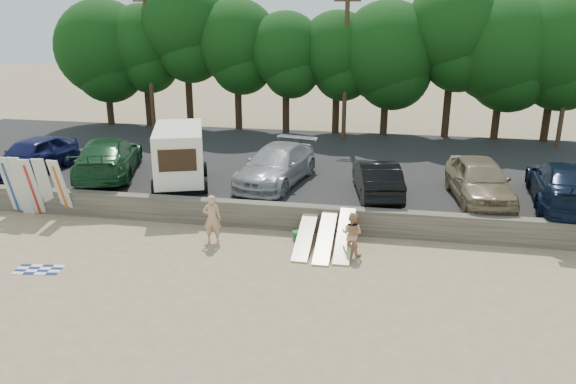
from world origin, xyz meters
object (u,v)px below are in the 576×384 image
Objects in this scene: car_0 at (32,155)px; beachgoer_b at (352,234)px; car_1 at (108,157)px; cooler at (298,235)px; beachgoer_a at (212,219)px; car_3 at (377,178)px; car_2 at (276,165)px; car_4 at (479,180)px; box_trailer at (179,153)px; car_5 at (565,184)px.

beachgoer_b is at bearing -10.25° from car_0.
cooler is (9.64, -4.28, -1.43)m from car_1.
beachgoer_a is 3.22m from cooler.
car_2 is at bearing -22.51° from car_3.
beachgoer_b is at bearing -142.03° from car_4.
box_trailer reaches higher than car_0.
box_trailer is 5.24m from beachgoer_a.
box_trailer is at bearing -9.59° from car_3.
box_trailer is at bearing 3.54° from car_0.
car_0 is at bearing -166.59° from car_2.
car_4 is at bearing 160.42° from car_1.
car_4 is 10.78m from beachgoer_a.
car_0 is at bearing -11.80° from car_3.
car_1 is 1.08× the size of car_2.
car_5 reaches higher than beachgoer_a.
car_0 is 20.18m from car_4.
box_trailer is 9.15m from beachgoer_b.
beachgoer_a is 4.76× the size of cooler.
beachgoer_b is at bearing -48.53° from box_trailer.
beachgoer_b is (-7.99, -4.65, -0.80)m from car_5.
car_2 is 11.81m from car_5.
car_3 is 2.54× the size of beachgoer_a.
car_0 is 0.88× the size of car_2.
box_trailer is 0.87× the size of car_4.
car_5 is (23.42, -0.34, 0.04)m from car_0.
car_5 is 3.36× the size of beachgoer_a.
beachgoer_a is at bearing 172.84° from cooler.
cooler is at bearing -9.10° from car_0.
car_1 reaches higher than beachgoer_a.
car_2 is 8.57m from car_4.
car_2 is 5.06m from cooler.
car_3 is at bearing -18.52° from box_trailer.
car_2 is 1.10× the size of car_4.
car_0 reaches higher than beachgoer_b.
car_2 is (11.65, 0.51, -0.03)m from car_0.
car_1 is at bearing 171.64° from car_4.
car_1 is at bearing -47.92° from beachgoer_a.
cooler is (3.03, 0.77, -0.74)m from beachgoer_a.
box_trailer is 11.72× the size of cooler.
car_4 is at bearing -166.35° from beachgoer_a.
car_4 is at bearing 6.90° from cooler.
car_1 is 12.37m from car_3.
car_4 is at bearing -118.48° from beachgoer_b.
car_5 is (19.67, -0.58, -0.01)m from car_1.
car_4 reaches higher than beachgoer_a.
car_0 is 3.76m from car_1.
car_2 reaches higher than beachgoer_a.
car_3 reaches higher than cooler.
car_0 is 11.44m from beachgoer_a.
box_trailer is at bearing 6.98° from car_5.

